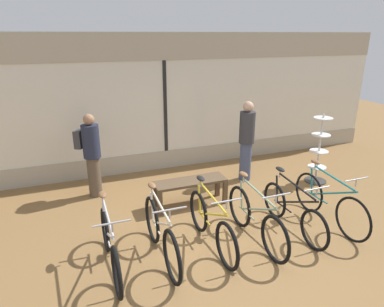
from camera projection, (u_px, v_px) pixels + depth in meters
The scene contains 12 objects.
ground_plane at pixel (224, 235), 5.69m from camera, with size 24.00×24.00×0.00m, color olive.
shop_back_wall at pixel (165, 102), 8.02m from camera, with size 12.00×0.08×3.20m.
bicycle_far_left at pixel (110, 246), 4.74m from camera, with size 0.46×1.74×1.02m.
bicycle_left at pixel (161, 234), 4.97m from camera, with size 0.46×1.78×1.06m.
bicycle_center_left at pixel (211, 225), 5.26m from camera, with size 0.46×1.77×1.03m.
bicycle_center_right at pixel (255, 219), 5.40m from camera, with size 0.46×1.78×1.04m.
bicycle_right at pixel (293, 211), 5.69m from camera, with size 0.46×1.72×1.01m.
bicycle_far_right at pixel (329, 202), 5.90m from camera, with size 0.46×1.80×1.05m.
accessory_rack at pixel (319, 154), 7.54m from camera, with size 0.48×0.48×1.57m.
display_bench at pixel (190, 185), 6.56m from camera, with size 1.40×0.44×0.51m.
customer_near_rack at pixel (246, 139), 7.55m from camera, with size 0.46×0.46×1.80m.
customer_by_window at pixel (91, 153), 6.78m from camera, with size 0.56×0.50×1.71m.
Camera 1 is at (-2.25, -4.41, 3.16)m, focal length 32.00 mm.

